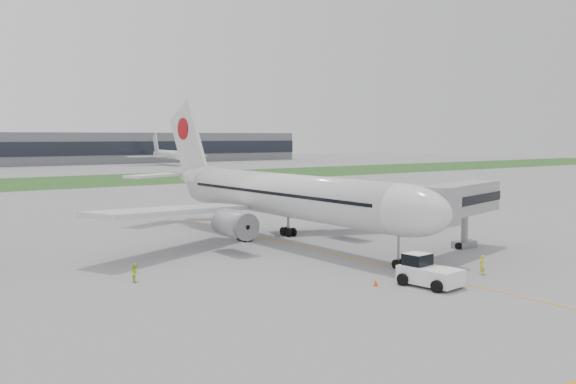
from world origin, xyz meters
TOP-DOWN VIEW (x-y plane):
  - ground at (0.00, 0.00)m, footprint 600.00×600.00m
  - apron_markings at (0.00, -5.00)m, footprint 70.00×70.00m
  - grass_strip at (0.00, 120.00)m, footprint 600.00×50.00m
  - airliner at (0.00, 4.87)m, footprint 48.13×53.95m
  - pushback_tug at (-2.97, -21.18)m, footprint 3.90×5.34m
  - jet_bridge at (10.24, -13.09)m, footprint 16.02×8.45m
  - safety_cone_left at (-6.68, -18.95)m, footprint 0.42×0.42m
  - safety_cone_right at (0.50, -17.99)m, footprint 0.36×0.36m
  - ground_crew_near at (4.30, -21.22)m, footprint 0.68×0.48m
  - ground_crew_far at (-22.17, -5.63)m, footprint 0.70×0.85m
  - distant_aircraft_right at (76.59, 195.90)m, footprint 38.30×34.83m

SIDE VIEW (x-z plane):
  - ground at x=0.00m, z-range 0.00..0.00m
  - apron_markings at x=0.00m, z-range -0.02..0.02m
  - distant_aircraft_right at x=76.59m, z-range -6.60..6.60m
  - grass_strip at x=0.00m, z-range 0.00..0.02m
  - safety_cone_right at x=0.50m, z-range 0.00..0.49m
  - safety_cone_left at x=-6.68m, z-range 0.00..0.58m
  - ground_crew_far at x=-22.17m, z-range 0.00..1.60m
  - ground_crew_near at x=4.30m, z-range 0.00..1.75m
  - pushback_tug at x=-2.97m, z-range -0.10..2.48m
  - jet_bridge at x=10.24m, z-range 1.82..9.40m
  - airliner at x=0.00m, z-range -3.28..14.60m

